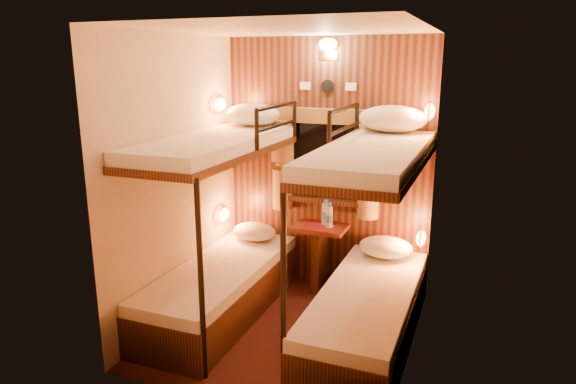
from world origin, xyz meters
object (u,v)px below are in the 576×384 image
at_px(table, 320,249).
at_px(bottle_left, 325,214).
at_px(bunk_left, 221,254).
at_px(bottle_right, 329,217).
at_px(bunk_right, 368,276).

relative_size(table, bottle_left, 2.62).
distance_m(bunk_left, bottle_left, 1.10).
height_order(bunk_left, bottle_right, bunk_left).
bearing_deg(table, bottle_right, -11.48).
height_order(table, bottle_left, bottle_left).
xyz_separation_m(bunk_right, table, (-0.65, 0.78, -0.14)).
distance_m(table, bottle_right, 0.35).
xyz_separation_m(bunk_left, bunk_right, (1.30, 0.00, 0.00)).
xyz_separation_m(bunk_left, bottle_right, (0.74, 0.76, 0.20)).
bearing_deg(bunk_left, table, 50.33).
height_order(bunk_left, bunk_right, same).
relative_size(bunk_right, table, 2.90).
xyz_separation_m(bunk_right, bottle_left, (-0.61, 0.83, 0.20)).
relative_size(bunk_right, bottle_right, 7.73).
height_order(bunk_right, bottle_right, bunk_right).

